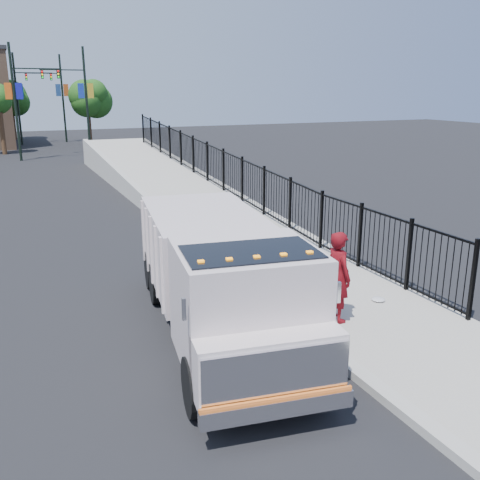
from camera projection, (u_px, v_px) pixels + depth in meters
name	position (u px, v px, depth m)	size (l,w,h in m)	color
ground	(282.00, 318.00, 12.12)	(120.00, 120.00, 0.00)	black
sidewalk	(410.00, 336.00, 11.11)	(3.55, 12.00, 0.12)	#9E998E
curb	(332.00, 353.00, 10.35)	(0.30, 12.00, 0.16)	#ADAAA3
ramp	(167.00, 191.00, 26.99)	(3.95, 24.00, 1.70)	#9E998E
iron_fence	(224.00, 184.00, 23.80)	(0.10, 28.00, 1.80)	black
truck	(220.00, 273.00, 10.80)	(3.43, 7.68, 2.54)	black
worker	(338.00, 276.00, 11.48)	(0.73, 0.48, 2.00)	#630910
debris	(378.00, 299.00, 12.76)	(0.32, 0.32, 0.08)	silver
light_pole_0	(19.00, 98.00, 37.11)	(3.77, 0.22, 8.00)	black
light_pole_1	(82.00, 97.00, 40.74)	(3.78, 0.22, 8.00)	black
light_pole_2	(21.00, 95.00, 47.71)	(3.78, 0.22, 8.00)	black
light_pole_3	(59.00, 95.00, 50.12)	(3.78, 0.22, 8.00)	black
tree_1	(87.00, 100.00, 48.10)	(2.80, 2.80, 5.40)	#382314
tree_2	(11.00, 99.00, 52.65)	(3.15, 3.15, 5.58)	#382314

